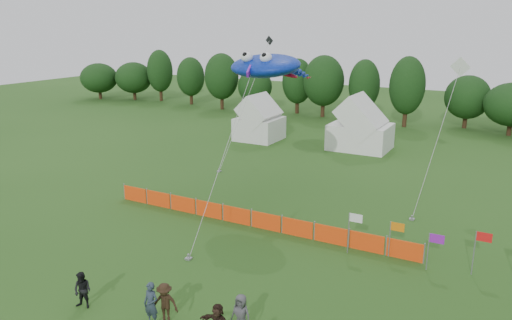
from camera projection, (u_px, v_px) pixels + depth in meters
The scene contains 13 objects.
ground at pixel (187, 314), 20.73m from camera, with size 160.00×160.00×0.00m, color #234C16.
treeline at pixel (432, 91), 56.89m from camera, with size 104.57×8.78×8.36m.
tent_left at pixel (259, 122), 51.40m from camera, with size 4.27×4.27×3.77m.
tent_right at pixel (361, 129), 47.48m from camera, with size 5.63×4.50×3.97m.
barrier_fence at pixel (251, 218), 29.58m from camera, with size 19.90×0.06×1.00m.
flag_row at pixel (434, 241), 24.23m from camera, with size 8.73×0.66×2.25m.
spectator_a at pixel (151, 304), 19.78m from camera, with size 0.67×0.44×1.83m, color #293544.
spectator_b at pixel (83, 290), 20.99m from camera, with size 0.79×0.61×1.62m, color black.
spectator_c at pixel (165, 303), 19.92m from camera, with size 1.12×0.64×1.73m, color black.
spectator_e at pixel (241, 315), 19.14m from camera, with size 0.83×0.54×1.71m, color #46454A.
stingray_kite at pixel (268, 66), 31.45m from camera, with size 6.50×16.41×10.07m.
small_kite_white at pixel (450, 101), 32.77m from camera, with size 1.93×7.00×9.56m.
small_kite_dark at pixel (251, 88), 44.21m from camera, with size 1.19×10.23×10.59m.
Camera 1 is at (11.32, -14.67, 11.66)m, focal length 35.00 mm.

